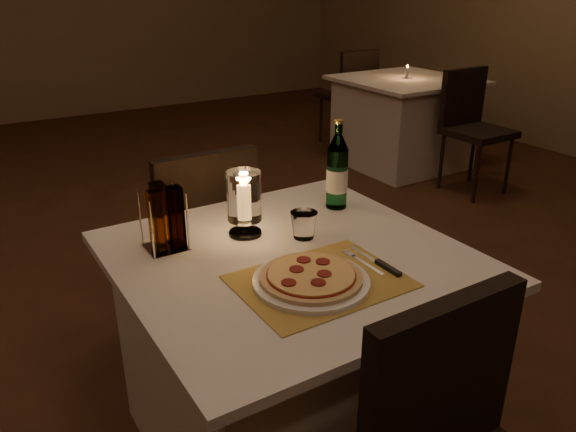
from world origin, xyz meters
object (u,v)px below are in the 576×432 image
pizza (311,276)px  water_bottle (337,173)px  chair_far (200,229)px  neighbor_table_right (403,122)px  hurricane_candle (244,199)px  main_table (291,355)px  plate (311,281)px  tumbler (304,225)px

pizza → water_bottle: water_bottle is taller
chair_far → neighbor_table_right: bearing=30.8°
water_bottle → hurricane_candle: size_ratio=1.51×
pizza → neighbor_table_right: size_ratio=0.28×
main_table → chair_far: chair_far is taller
main_table → chair_far: bearing=90.0°
chair_far → pizza: size_ratio=3.21×
chair_far → neighbor_table_right: chair_far is taller
plate → pizza: 0.02m
main_table → plate: 0.42m
plate → pizza: pizza is taller
chair_far → neighbor_table_right: 2.92m
plate → pizza: bearing=99.9°
tumbler → water_bottle: water_bottle is taller
chair_far → plate: size_ratio=2.81×
chair_far → pizza: (-0.05, -0.89, 0.22)m
main_table → water_bottle: water_bottle is taller
pizza → hurricane_candle: 0.40m
water_bottle → hurricane_candle: 0.39m
pizza → water_bottle: 0.58m
main_table → pizza: bearing=-105.6°
chair_far → water_bottle: 0.67m
main_table → plate: (-0.05, -0.18, 0.38)m
main_table → neighbor_table_right: 3.34m
tumbler → hurricane_candle: 0.21m
hurricane_candle → pizza: bearing=-90.0°
chair_far → pizza: 0.92m
pizza → water_bottle: size_ratio=0.87×
plate → tumbler: bearing=60.6°
main_table → pizza: 0.44m
pizza → water_bottle: bearing=47.0°
tumbler → main_table: bearing=-139.7°
main_table → water_bottle: bearing=35.1°
water_bottle → chair_far: bearing=125.8°
pizza → tumbler: (0.15, 0.26, 0.02)m
main_table → hurricane_candle: size_ratio=4.69×
tumbler → hurricane_candle: size_ratio=0.41×
chair_far → water_bottle: bearing=-54.2°
plate → neighbor_table_right: bearing=43.1°
hurricane_candle → tumbler: bearing=-38.7°
tumbler → neighbor_table_right: (2.41, 2.12, -0.41)m
tumbler → plate: bearing=-119.4°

